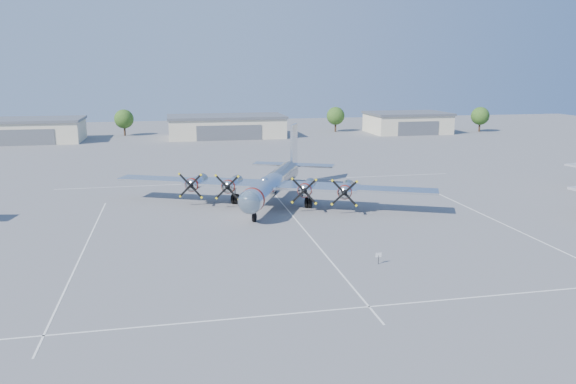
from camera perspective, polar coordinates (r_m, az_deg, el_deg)
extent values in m
plane|color=#5B5B5E|center=(61.50, 1.27, -3.37)|extent=(260.00, 260.00, 0.00)
cube|color=silver|center=(55.91, -20.15, -5.79)|extent=(0.15, 40.00, 0.01)
cube|color=silver|center=(56.84, 2.40, -4.71)|extent=(0.15, 40.00, 0.01)
cube|color=silver|center=(65.60, 21.41, -3.23)|extent=(0.15, 40.00, 0.01)
cube|color=silver|center=(41.60, 8.23, -11.46)|extent=(60.00, 0.15, 0.01)
cube|color=silver|center=(85.37, -2.51, 1.13)|extent=(60.00, 0.15, 0.01)
cube|color=beige|center=(143.89, -24.51, 5.62)|extent=(22.00, 14.00, 4.80)
cube|color=slate|center=(143.64, -24.61, 6.69)|extent=(22.60, 14.60, 0.60)
cube|color=slate|center=(137.12, -25.11, 5.03)|extent=(12.10, 0.20, 3.60)
cube|color=beige|center=(141.01, -6.29, 6.54)|extent=(28.00, 14.00, 4.80)
cube|color=slate|center=(140.76, -6.32, 7.64)|extent=(28.60, 14.60, 0.60)
cube|color=slate|center=(134.09, -5.99, 5.99)|extent=(15.40, 0.20, 3.60)
cube|color=beige|center=(153.20, 12.01, 6.82)|extent=(20.00, 14.00, 4.80)
cube|color=slate|center=(152.97, 12.05, 7.82)|extent=(20.60, 14.60, 0.60)
cube|color=slate|center=(146.87, 13.10, 6.30)|extent=(11.00, 0.20, 3.60)
cylinder|color=#382619|center=(148.88, -16.26, 6.05)|extent=(0.50, 0.50, 2.80)
sphere|color=#224112|center=(148.62, -16.33, 7.14)|extent=(4.80, 4.80, 4.80)
cylinder|color=#382619|center=(152.73, 4.84, 6.65)|extent=(0.50, 0.50, 2.80)
sphere|color=#224112|center=(152.47, 4.86, 7.71)|extent=(4.80, 4.80, 4.80)
cylinder|color=#382619|center=(160.63, 18.87, 6.31)|extent=(0.50, 0.50, 2.80)
sphere|color=#224112|center=(160.38, 18.94, 7.32)|extent=(4.80, 4.80, 4.80)
cylinder|color=black|center=(50.07, 9.17, -6.81)|extent=(0.06, 0.06, 0.78)
cube|color=white|center=(49.92, 9.19, -6.34)|extent=(0.54, 0.07, 0.39)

